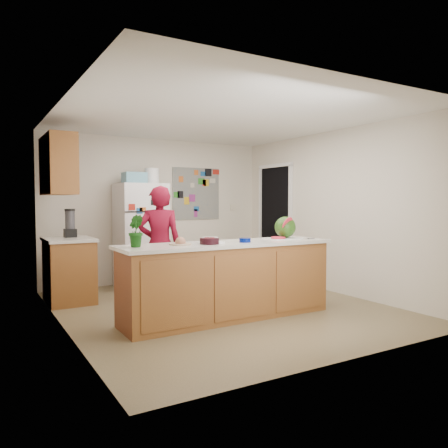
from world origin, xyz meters
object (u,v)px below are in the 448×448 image
refrigerator (141,235)px  cherry_bowl (209,241)px  watermelon (285,227)px  person (160,245)px

refrigerator → cherry_bowl: size_ratio=7.64×
watermelon → cherry_bowl: size_ratio=1.25×
refrigerator → person: bearing=-98.3°
person → cherry_bowl: bearing=119.8°
refrigerator → cherry_bowl: 2.47m
person → watermelon: bearing=166.1°
refrigerator → person: refrigerator is taller
refrigerator → cherry_bowl: bearing=-91.1°
person → cherry_bowl: (0.14, -1.18, 0.14)m
person → watermelon: 1.72m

